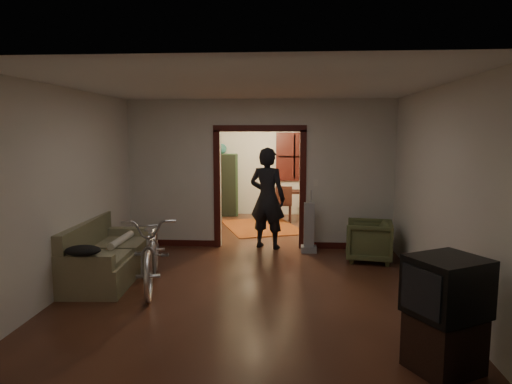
# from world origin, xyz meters

# --- Properties ---
(floor) EXTENTS (5.00, 8.50, 0.01)m
(floor) POSITION_xyz_m (0.00, 0.00, 0.00)
(floor) COLOR #341910
(floor) RESTS_ON ground
(ceiling) EXTENTS (5.00, 8.50, 0.01)m
(ceiling) POSITION_xyz_m (0.00, 0.00, 2.80)
(ceiling) COLOR white
(ceiling) RESTS_ON floor
(wall_back) EXTENTS (5.00, 0.02, 2.80)m
(wall_back) POSITION_xyz_m (0.00, 4.25, 1.40)
(wall_back) COLOR beige
(wall_back) RESTS_ON floor
(wall_left) EXTENTS (0.02, 8.50, 2.80)m
(wall_left) POSITION_xyz_m (-2.50, 0.00, 1.40)
(wall_left) COLOR beige
(wall_left) RESTS_ON floor
(wall_right) EXTENTS (0.02, 8.50, 2.80)m
(wall_right) POSITION_xyz_m (2.50, 0.00, 1.40)
(wall_right) COLOR beige
(wall_right) RESTS_ON floor
(partition_wall) EXTENTS (5.00, 0.14, 2.80)m
(partition_wall) POSITION_xyz_m (0.00, 0.75, 1.40)
(partition_wall) COLOR beige
(partition_wall) RESTS_ON floor
(door_casing) EXTENTS (1.74, 0.20, 2.32)m
(door_casing) POSITION_xyz_m (0.00, 0.75, 1.10)
(door_casing) COLOR #340F0C
(door_casing) RESTS_ON floor
(far_window) EXTENTS (0.98, 0.06, 1.28)m
(far_window) POSITION_xyz_m (0.70, 4.21, 1.55)
(far_window) COLOR black
(far_window) RESTS_ON wall_back
(chandelier) EXTENTS (0.24, 0.24, 0.24)m
(chandelier) POSITION_xyz_m (0.00, 2.50, 2.35)
(chandelier) COLOR #FFE0A5
(chandelier) RESTS_ON ceiling
(light_switch) EXTENTS (0.08, 0.01, 0.12)m
(light_switch) POSITION_xyz_m (1.05, 0.68, 1.25)
(light_switch) COLOR silver
(light_switch) RESTS_ON partition_wall
(sofa) EXTENTS (0.95, 1.93, 0.87)m
(sofa) POSITION_xyz_m (-2.15, -1.37, 0.43)
(sofa) COLOR #696646
(sofa) RESTS_ON floor
(rolled_paper) EXTENTS (0.11, 0.88, 0.11)m
(rolled_paper) POSITION_xyz_m (-2.05, -1.07, 0.53)
(rolled_paper) COLOR beige
(rolled_paper) RESTS_ON sofa
(jacket) EXTENTS (0.46, 0.35, 0.13)m
(jacket) POSITION_xyz_m (-2.10, -2.28, 0.68)
(jacket) COLOR black
(jacket) RESTS_ON sofa
(bicycle) EXTENTS (1.14, 2.13, 1.06)m
(bicycle) POSITION_xyz_m (-1.40, -1.58, 0.53)
(bicycle) COLOR silver
(bicycle) RESTS_ON floor
(armchair) EXTENTS (0.88, 0.86, 0.70)m
(armchair) POSITION_xyz_m (1.92, -0.09, 0.35)
(armchair) COLOR #49502D
(armchair) RESTS_ON floor
(tv_stand) EXTENTS (0.75, 0.73, 0.52)m
(tv_stand) POSITION_xyz_m (1.98, -3.73, 0.26)
(tv_stand) COLOR black
(tv_stand) RESTS_ON floor
(crt_tv) EXTENTS (0.82, 0.79, 0.54)m
(crt_tv) POSITION_xyz_m (1.98, -3.73, 0.81)
(crt_tv) COLOR black
(crt_tv) RESTS_ON tv_stand
(vacuum) EXTENTS (0.31, 0.26, 0.92)m
(vacuum) POSITION_xyz_m (0.92, 0.40, 0.46)
(vacuum) COLOR gray
(vacuum) RESTS_ON floor
(person) EXTENTS (0.81, 0.67, 1.91)m
(person) POSITION_xyz_m (0.15, 0.68, 0.96)
(person) COLOR black
(person) RESTS_ON floor
(oriental_rug) EXTENTS (2.14, 2.44, 0.02)m
(oriental_rug) POSITION_xyz_m (-0.07, 2.55, 0.01)
(oriental_rug) COLOR maroon
(oriental_rug) RESTS_ON floor
(locker) EXTENTS (0.88, 0.58, 1.63)m
(locker) POSITION_xyz_m (-1.20, 4.01, 0.81)
(locker) COLOR #223A24
(locker) RESTS_ON floor
(globe) EXTENTS (0.26, 0.26, 0.26)m
(globe) POSITION_xyz_m (-1.20, 4.01, 1.94)
(globe) COLOR #1E5972
(globe) RESTS_ON locker
(desk) EXTENTS (0.98, 0.56, 0.72)m
(desk) POSITION_xyz_m (1.02, 3.51, 0.36)
(desk) COLOR black
(desk) RESTS_ON floor
(desk_chair) EXTENTS (0.48, 0.48, 0.90)m
(desk_chair) POSITION_xyz_m (0.43, 3.21, 0.45)
(desk_chair) COLOR black
(desk_chair) RESTS_ON floor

